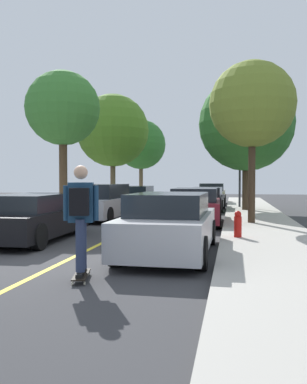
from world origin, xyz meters
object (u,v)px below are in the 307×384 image
at_px(parked_car_left_nearest, 33,217).
at_px(street_tree_left_near, 113,131).
at_px(parked_car_right_near, 196,206).
at_px(street_tree_left_far, 141,145).
at_px(parked_car_right_nearest, 170,225).
at_px(skateboard, 81,275).
at_px(parked_car_right_far, 207,199).
at_px(parked_car_left_near, 102,202).
at_px(skateboarder, 81,213).
at_px(fire_hydrant, 238,224).
at_px(street_tree_right_near, 246,124).
at_px(streetlamp, 240,145).
at_px(street_tree_right_nearest, 252,105).
at_px(parked_car_left_far, 136,198).
at_px(street_tree_left_nearest, 63,109).
at_px(parked_car_right_farthest, 212,194).

xyz_separation_m(parked_car_left_nearest, street_tree_left_near, (-2.02, 14.32, 4.07)).
relative_size(parked_car_right_near, street_tree_left_far, 0.71).
relative_size(parked_car_right_nearest, skateboard, 5.05).
distance_m(parked_car_right_near, skateboard, 9.01).
relative_size(parked_car_right_nearest, parked_car_right_far, 1.05).
xyz_separation_m(parked_car_left_near, skateboarder, (2.89, -9.97, 0.42)).
bearing_deg(parked_car_right_far, fire_hydrant, -82.32).
distance_m(parked_car_right_far, street_tree_right_near, 4.46).
bearing_deg(parked_car_right_near, parked_car_left_nearest, -128.38).
height_order(parked_car_left_near, streetlamp, streetlamp).
bearing_deg(street_tree_left_near, fire_hydrant, -61.10).
height_order(street_tree_left_far, streetlamp, street_tree_left_far).
bearing_deg(parked_car_left_near, parked_car_right_nearest, -61.68).
xyz_separation_m(street_tree_left_near, skateboard, (4.90, -18.22, -4.63)).
relative_size(street_tree_right_near, skateboard, 7.77).
height_order(parked_car_left_nearest, street_tree_left_near, street_tree_left_near).
xyz_separation_m(street_tree_left_near, streetlamp, (7.75, -1.34, -1.15)).
bearing_deg(parked_car_right_near, street_tree_right_nearest, -12.74).
relative_size(parked_car_left_nearest, skateboard, 4.97).
xyz_separation_m(street_tree_left_near, street_tree_right_nearest, (8.03, -9.75, -0.41)).
relative_size(parked_car_left_far, parked_car_right_nearest, 1.02).
distance_m(parked_car_right_near, streetlamp, 8.64).
relative_size(street_tree_left_nearest, skateboard, 7.26).
xyz_separation_m(parked_car_left_near, street_tree_left_near, (-2.02, 8.28, 4.00)).
height_order(skateboard, skateboarder, skateboarder).
bearing_deg(parked_car_left_far, fire_hydrant, -64.09).
bearing_deg(parked_car_left_nearest, streetlamp, 66.17).
distance_m(street_tree_left_far, streetlamp, 12.17).
bearing_deg(parked_car_right_far, skateboarder, -93.96).
bearing_deg(street_tree_left_far, parked_car_right_far, -60.14).
bearing_deg(street_tree_left_near, parked_car_left_far, -48.75).
bearing_deg(parked_car_left_near, street_tree_left_far, 97.08).
height_order(parked_car_right_nearest, street_tree_right_nearest, street_tree_right_nearest).
distance_m(street_tree_left_near, street_tree_left_far, 8.00).
distance_m(parked_car_right_farthest, street_tree_left_nearest, 13.00).
bearing_deg(streetlamp, skateboarder, -99.54).
height_order(parked_car_right_far, parked_car_right_farthest, parked_car_right_farthest).
xyz_separation_m(parked_car_left_far, parked_car_right_far, (3.98, -0.16, -0.01)).
bearing_deg(street_tree_right_nearest, parked_car_right_nearest, -108.86).
relative_size(street_tree_right_nearest, street_tree_right_near, 0.84).
bearing_deg(street_tree_right_nearest, skateboarder, -110.12).
bearing_deg(skateboarder, street_tree_left_far, 100.60).
bearing_deg(fire_hydrant, parked_car_right_farthest, 95.12).
height_order(parked_car_right_nearest, street_tree_right_near, street_tree_right_near).
distance_m(parked_car_right_farthest, street_tree_right_near, 7.88).
bearing_deg(street_tree_right_near, parked_car_left_nearest, -118.91).
distance_m(parked_car_right_far, streetlamp, 3.60).
bearing_deg(parked_car_left_nearest, parked_car_right_far, 71.44).
relative_size(parked_car_right_near, street_tree_left_nearest, 0.72).
xyz_separation_m(parked_car_right_near, parked_car_right_farthest, (-0.00, 12.45, 0.02)).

